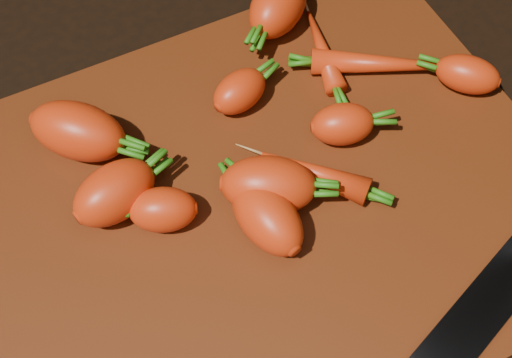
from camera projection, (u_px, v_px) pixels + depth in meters
name	position (u px, v px, depth m)	size (l,w,h in m)	color
ground	(261.00, 209.00, 0.61)	(2.00, 2.00, 0.01)	black
cutting_board	(261.00, 203.00, 0.60)	(0.50, 0.40, 0.01)	#511F09
carrot_0	(114.00, 193.00, 0.57)	(0.07, 0.05, 0.05)	red
carrot_1	(163.00, 210.00, 0.57)	(0.05, 0.04, 0.04)	red
carrot_2	(78.00, 131.00, 0.60)	(0.09, 0.05, 0.05)	red
carrot_3	(267.00, 216.00, 0.56)	(0.08, 0.04, 0.04)	red
carrot_4	(278.00, 6.00, 0.67)	(0.08, 0.05, 0.05)	red
carrot_5	(240.00, 91.00, 0.63)	(0.05, 0.04, 0.04)	red
carrot_6	(467.00, 74.00, 0.64)	(0.06, 0.03, 0.03)	red
carrot_7	(322.00, 49.00, 0.66)	(0.10, 0.02, 0.02)	red
carrot_8	(387.00, 64.00, 0.65)	(0.14, 0.02, 0.02)	red
carrot_9	(314.00, 173.00, 0.59)	(0.09, 0.02, 0.02)	red
carrot_10	(342.00, 124.00, 0.61)	(0.05, 0.04, 0.04)	red
carrot_11	(268.00, 185.00, 0.57)	(0.08, 0.05, 0.05)	red
knife	(497.00, 293.00, 0.54)	(0.32, 0.14, 0.02)	gray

